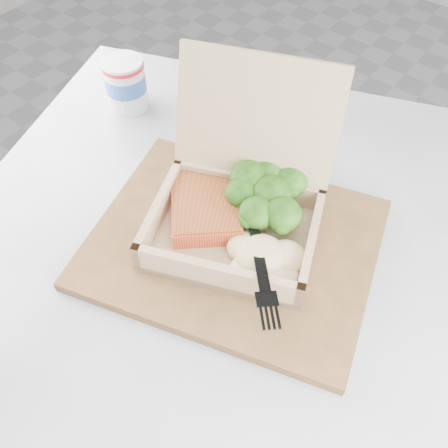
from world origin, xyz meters
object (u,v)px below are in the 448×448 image
Objects in this scene: takeout_container at (241,195)px; paper_cup at (125,83)px; serving_tray at (233,243)px; cafe_table at (238,324)px.

takeout_container reaches higher than paper_cup.
serving_tray is at bearing -88.38° from takeout_container.
cafe_table is at bearing -73.08° from takeout_container.
paper_cup is at bearing 157.91° from serving_tray.
paper_cup is at bearing 158.24° from cafe_table.
serving_tray is 0.06m from takeout_container.
serving_tray is 1.28× the size of takeout_container.
cafe_table is 0.42m from paper_cup.
serving_tray is 4.20× the size of paper_cup.
takeout_container is (-0.01, 0.03, 0.05)m from serving_tray.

